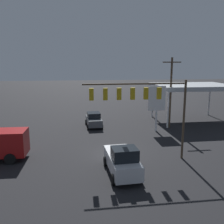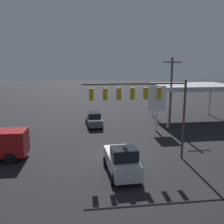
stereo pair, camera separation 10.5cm
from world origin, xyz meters
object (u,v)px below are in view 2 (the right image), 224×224
Objects in this scene: utility_pole at (171,91)px; sedan_far at (94,120)px; pickup_parked at (122,161)px; traffic_signal_assembly at (141,99)px; price_sign at (157,100)px.

utility_pole reaches higher than sedan_far.
utility_pole reaches higher than pickup_parked.
sedan_far is (3.24, -12.48, -4.58)m from traffic_signal_assembly.
traffic_signal_assembly is at bearing 57.48° from utility_pole.
price_sign is (-4.41, -9.16, -1.57)m from traffic_signal_assembly.
traffic_signal_assembly is 13.69m from sedan_far.
price_sign is at bearing -115.69° from traffic_signal_assembly.
sedan_far is 0.85× the size of pickup_parked.
price_sign reaches higher than pickup_parked.
utility_pole is 1.73× the size of pickup_parked.
utility_pole is (-6.65, -10.43, -0.67)m from traffic_signal_assembly.
pickup_parked is (-1.22, 15.08, 0.16)m from sedan_far.
sedan_far is at bearing -75.46° from traffic_signal_assembly.
traffic_signal_assembly reaches higher than price_sign.
traffic_signal_assembly is at bearing 139.15° from pickup_parked.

